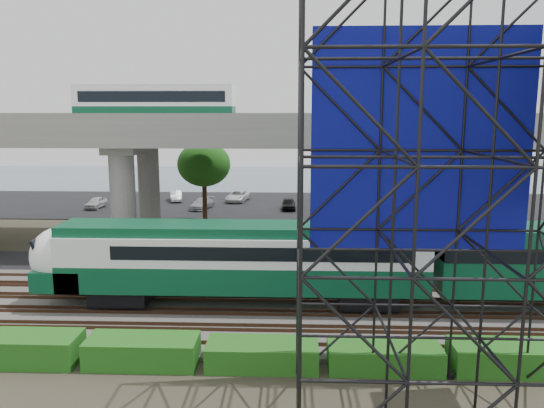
{
  "coord_description": "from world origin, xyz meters",
  "views": [
    {
      "loc": [
        2.18,
        -24.74,
        10.41
      ],
      "look_at": [
        1.01,
        6.0,
        5.03
      ],
      "focal_mm": 35.0,
      "sensor_mm": 36.0,
      "label": 1
    }
  ],
  "objects": [
    {
      "name": "parked_cars",
      "position": [
        0.46,
        33.76,
        0.67
      ],
      "size": [
        37.34,
        9.47,
        1.23
      ],
      "color": "#BABABA",
      "rests_on": "parking_lot"
    },
    {
      "name": "ground",
      "position": [
        0.0,
        0.0,
        0.0
      ],
      "size": [
        140.0,
        140.0,
        0.0
      ],
      "primitive_type": "plane",
      "color": "#474233",
      "rests_on": "ground"
    },
    {
      "name": "rail_tracks",
      "position": [
        0.0,
        2.0,
        0.28
      ],
      "size": [
        90.0,
        9.52,
        0.16
      ],
      "color": "#472D1E",
      "rests_on": "ballast_bed"
    },
    {
      "name": "ballast_bed",
      "position": [
        0.0,
        2.0,
        0.1
      ],
      "size": [
        90.0,
        12.0,
        0.2
      ],
      "primitive_type": "cube",
      "color": "slate",
      "rests_on": "ground"
    },
    {
      "name": "trees",
      "position": [
        -4.67,
        16.17,
        5.57
      ],
      "size": [
        40.94,
        16.94,
        7.69
      ],
      "color": "#382314",
      "rests_on": "ground"
    },
    {
      "name": "service_road",
      "position": [
        0.0,
        10.5,
        0.04
      ],
      "size": [
        90.0,
        5.0,
        0.08
      ],
      "primitive_type": "cube",
      "color": "black",
      "rests_on": "ground"
    },
    {
      "name": "commuter_train",
      "position": [
        1.75,
        2.0,
        2.88
      ],
      "size": [
        29.3,
        3.06,
        4.3
      ],
      "color": "black",
      "rests_on": "rail_tracks"
    },
    {
      "name": "hedge_strip",
      "position": [
        1.01,
        -4.3,
        0.56
      ],
      "size": [
        34.6,
        1.8,
        1.2
      ],
      "color": "#145816",
      "rests_on": "ground"
    },
    {
      "name": "scaffold_tower",
      "position": [
        6.94,
        -7.98,
        7.47
      ],
      "size": [
        9.36,
        6.36,
        15.0
      ],
      "color": "black",
      "rests_on": "ground"
    },
    {
      "name": "overpass",
      "position": [
        -0.6,
        16.0,
        8.21
      ],
      "size": [
        80.0,
        12.0,
        12.4
      ],
      "color": "#9E9B93",
      "rests_on": "ground"
    },
    {
      "name": "harbor_water",
      "position": [
        0.0,
        56.0,
        0.01
      ],
      "size": [
        140.0,
        40.0,
        0.03
      ],
      "primitive_type": "cube",
      "color": "#415A6B",
      "rests_on": "ground"
    },
    {
      "name": "parking_lot",
      "position": [
        0.0,
        34.0,
        0.04
      ],
      "size": [
        90.0,
        18.0,
        0.08
      ],
      "primitive_type": "cube",
      "color": "black",
      "rests_on": "ground"
    }
  ]
}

